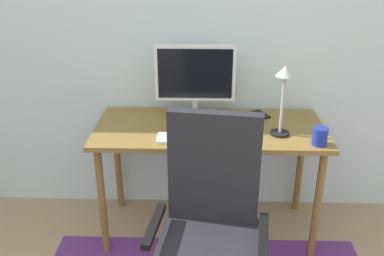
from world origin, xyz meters
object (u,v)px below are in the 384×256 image
at_px(coffee_cup, 320,136).
at_px(keyboard, 195,139).
at_px(monitor, 195,76).
at_px(cell_phone, 261,114).
at_px(computer_mouse, 245,136).
at_px(office_chair, 209,253).
at_px(desk_lamp, 284,87).
at_px(desk, 209,139).

bearing_deg(coffee_cup, keyboard, 176.75).
bearing_deg(monitor, cell_phone, 3.77).
xyz_separation_m(keyboard, coffee_cup, (0.69, -0.04, 0.04)).
bearing_deg(computer_mouse, cell_phone, 70.44).
distance_m(monitor, coffee_cup, 0.83).
distance_m(keyboard, computer_mouse, 0.29).
height_order(computer_mouse, coffee_cup, coffee_cup).
bearing_deg(office_chair, computer_mouse, 78.84).
height_order(coffee_cup, desk_lamp, desk_lamp).
bearing_deg(cell_phone, monitor, 159.00).
bearing_deg(desk, coffee_cup, -20.99).
distance_m(computer_mouse, cell_phone, 0.39).
bearing_deg(cell_phone, office_chair, -133.85).
bearing_deg(coffee_cup, cell_phone, 122.63).
height_order(computer_mouse, cell_phone, computer_mouse).
bearing_deg(office_chair, monitor, 102.94).
bearing_deg(office_chair, cell_phone, 78.55).
relative_size(monitor, desk_lamp, 1.20).
bearing_deg(desk, desk_lamp, -13.95).
relative_size(monitor, cell_phone, 3.54).
distance_m(computer_mouse, desk_lamp, 0.35).
bearing_deg(computer_mouse, coffee_cup, -8.35).
height_order(monitor, office_chair, monitor).
bearing_deg(office_chair, desk_lamp, 66.25).
relative_size(computer_mouse, coffee_cup, 1.03).
height_order(cell_phone, office_chair, office_chair).
xyz_separation_m(cell_phone, office_chair, (-0.33, -0.97, -0.31)).
xyz_separation_m(monitor, coffee_cup, (0.69, -0.40, -0.22)).
distance_m(desk, cell_phone, 0.39).
xyz_separation_m(computer_mouse, desk_lamp, (0.21, 0.07, 0.27)).
height_order(desk_lamp, office_chair, desk_lamp).
relative_size(desk, office_chair, 1.26).
distance_m(monitor, desk_lamp, 0.57).
distance_m(coffee_cup, cell_phone, 0.51).
bearing_deg(cell_phone, desk, -174.31).
bearing_deg(monitor, desk, -60.76).
distance_m(cell_phone, office_chair, 1.07).
distance_m(desk_lamp, office_chair, 0.99).
relative_size(monitor, office_chair, 0.45).
xyz_separation_m(desk, desk_lamp, (0.41, -0.10, 0.37)).
bearing_deg(cell_phone, desk_lamp, -100.29).
height_order(coffee_cup, office_chair, office_chair).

